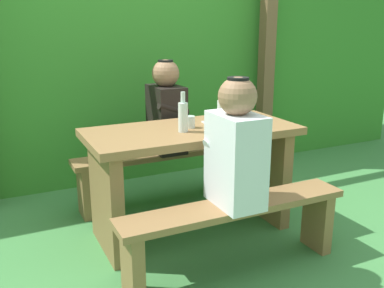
# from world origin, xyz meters

# --- Properties ---
(ground_plane) EXTENTS (12.00, 12.00, 0.00)m
(ground_plane) POSITION_xyz_m (0.00, 0.00, 0.00)
(ground_plane) COLOR #408042
(hedge_backdrop) EXTENTS (6.40, 0.98, 2.07)m
(hedge_backdrop) POSITION_xyz_m (0.00, 1.68, 1.03)
(hedge_backdrop) COLOR #348028
(hedge_backdrop) RESTS_ON ground_plane
(pergola_post_right) EXTENTS (0.12, 0.12, 2.15)m
(pergola_post_right) POSITION_xyz_m (1.31, 1.04, 1.07)
(pergola_post_right) COLOR brown
(pergola_post_right) RESTS_ON ground_plane
(picnic_table) EXTENTS (1.40, 0.64, 0.75)m
(picnic_table) POSITION_xyz_m (0.00, 0.00, 0.51)
(picnic_table) COLOR olive
(picnic_table) RESTS_ON ground_plane
(bench_near) EXTENTS (1.40, 0.24, 0.43)m
(bench_near) POSITION_xyz_m (0.00, -0.57, 0.31)
(bench_near) COLOR olive
(bench_near) RESTS_ON ground_plane
(bench_far) EXTENTS (1.40, 0.24, 0.43)m
(bench_far) POSITION_xyz_m (0.00, 0.57, 0.31)
(bench_far) COLOR olive
(bench_far) RESTS_ON ground_plane
(person_white_shirt) EXTENTS (0.25, 0.35, 0.72)m
(person_white_shirt) POSITION_xyz_m (-0.01, -0.56, 0.76)
(person_white_shirt) COLOR silver
(person_white_shirt) RESTS_ON bench_near
(person_black_coat) EXTENTS (0.25, 0.35, 0.72)m
(person_black_coat) POSITION_xyz_m (0.05, 0.56, 0.76)
(person_black_coat) COLOR black
(person_black_coat) RESTS_ON bench_far
(drinking_glass) EXTENTS (0.07, 0.07, 0.08)m
(drinking_glass) POSITION_xyz_m (-0.01, 0.01, 0.79)
(drinking_glass) COLOR silver
(drinking_glass) RESTS_ON picnic_table
(bottle_left) EXTENTS (0.06, 0.06, 0.23)m
(bottle_left) POSITION_xyz_m (0.24, 0.04, 0.84)
(bottle_left) COLOR silver
(bottle_left) RESTS_ON picnic_table
(bottle_right) EXTENTS (0.06, 0.06, 0.26)m
(bottle_right) POSITION_xyz_m (-0.10, -0.07, 0.85)
(bottle_right) COLOR silver
(bottle_right) RESTS_ON picnic_table
(cell_phone) EXTENTS (0.09, 0.15, 0.01)m
(cell_phone) POSITION_xyz_m (0.16, 0.05, 0.75)
(cell_phone) COLOR silver
(cell_phone) RESTS_ON picnic_table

